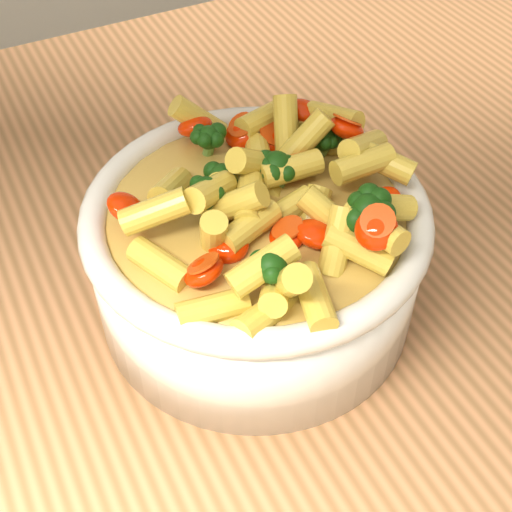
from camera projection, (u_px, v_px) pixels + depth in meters
name	position (u px, v px, depth m)	size (l,w,h in m)	color
table	(151.00, 343.00, 0.66)	(1.20, 0.80, 0.90)	#BA7C4F
serving_bowl	(256.00, 255.00, 0.52)	(0.24, 0.24, 0.11)	white
pasta_salad	(256.00, 186.00, 0.47)	(0.19, 0.19, 0.04)	#F0CC4C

